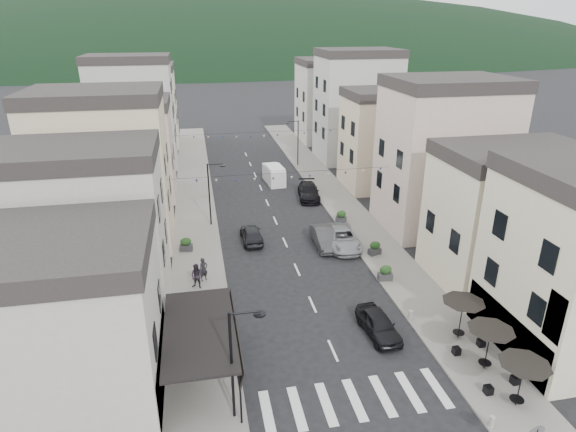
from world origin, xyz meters
The scene contains 28 objects.
ground centered at (0.00, 0.00, 0.00)m, with size 700.00×700.00×0.00m, color black.
sidewalk_left centered at (-7.50, 32.00, 0.06)m, with size 4.00×76.00×0.12m, color slate.
sidewalk_right centered at (7.50, 32.00, 0.06)m, with size 4.00×76.00×0.12m, color slate.
hill_backdrop centered at (0.00, 300.00, 0.00)m, with size 640.00×360.00×70.00m, color black.
boutique_building centered at (-15.50, 5.00, 4.00)m, with size 12.00×8.00×8.00m, color #B2ADA3.
boutique_awning centered at (-7.25, 5.00, 3.11)m, with size 3.77×7.50×3.28m.
buildings_row_left centered at (-14.50, 37.75, 6.12)m, with size 10.20×54.16×14.00m.
buildings_row_right centered at (14.50, 36.59, 6.32)m, with size 10.20×54.16×14.50m.
cafe_terrace centered at (7.70, 2.80, 2.36)m, with size 2.50×8.10×2.53m.
streetlamp_left_near centered at (-5.82, 2.00, 3.70)m, with size 1.70×0.56×6.00m.
streetlamp_left_far centered at (-5.82, 26.00, 3.70)m, with size 1.70×0.56×6.00m.
streetlamp_right_far centered at (5.82, 44.00, 3.70)m, with size 1.70×0.56×6.00m.
bollards centered at (0.00, 5.50, 0.42)m, with size 11.66×10.26×0.60m.
bunting_near centered at (0.00, 22.00, 5.65)m, with size 19.00×0.28×0.62m.
bunting_far centered at (0.00, 38.00, 5.65)m, with size 19.00×0.28×0.62m.
parked_car_a centered at (3.15, 7.03, 0.70)m, with size 1.66×4.14×1.41m, color black.
parked_car_b centered at (3.17, 19.70, 0.77)m, with size 1.64×4.69×1.55m, color #323234.
parked_car_c centered at (4.60, 19.34, 0.78)m, with size 2.57×5.58×1.55m, color gray.
parked_car_d centered at (4.60, 31.48, 0.76)m, with size 2.13×5.25×1.52m, color black.
parked_car_e centered at (-2.80, 21.73, 0.71)m, with size 1.69×4.19×1.43m, color black.
delivery_van centered at (1.81, 37.40, 1.06)m, with size 2.15×4.65×2.17m.
pedestrian_a centered at (-7.08, 15.53, 1.01)m, with size 0.65×0.43×1.79m, color black.
pedestrian_b centered at (-7.58, 14.53, 1.05)m, with size 0.90×0.70×1.86m, color #261F2A.
planter_la centered at (-8.34, 5.83, 0.69)m, with size 1.18×0.94×1.17m.
planter_lb centered at (-8.37, 20.79, 0.68)m, with size 1.08×0.66×1.16m.
planter_ra centered at (6.00, 13.04, 0.69)m, with size 1.11×0.71×1.17m.
planter_rb centered at (6.72, 17.16, 0.67)m, with size 1.13×0.84×1.13m.
planter_rc centered at (6.00, 24.13, 0.69)m, with size 1.19×0.90×1.18m.
Camera 1 is at (-7.00, -16.06, 17.87)m, focal length 30.00 mm.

